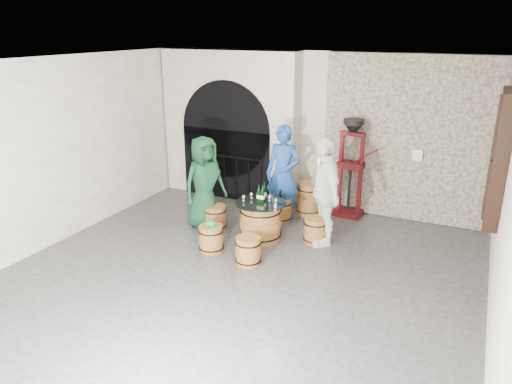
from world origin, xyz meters
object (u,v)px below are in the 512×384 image
at_px(barrel_stool_left, 215,217).
at_px(person_blue, 283,174).
at_px(person_white, 324,192).
at_px(side_barrel, 309,199).
at_px(barrel_table, 261,221).
at_px(wine_bottle_right, 264,192).
at_px(barrel_stool_right, 315,230).
at_px(person_green, 205,183).
at_px(barrel_stool_far, 281,210).
at_px(wine_bottle_left, 259,195).
at_px(wine_bottle_center, 262,196).
at_px(barrel_stool_near_right, 248,251).
at_px(barrel_stool_near_left, 211,239).
at_px(corking_press, 351,161).

distance_m(barrel_stool_left, person_blue, 1.56).
bearing_deg(person_white, side_barrel, 172.33).
xyz_separation_m(barrel_table, barrel_stool_left, (-0.98, 0.06, -0.12)).
bearing_deg(wine_bottle_right, side_barrel, 74.51).
bearing_deg(person_blue, barrel_stool_right, -39.81).
bearing_deg(person_white, person_green, -120.48).
bearing_deg(barrel_stool_left, barrel_stool_far, 43.42).
bearing_deg(person_green, wine_bottle_right, -60.07).
height_order(wine_bottle_left, side_barrel, wine_bottle_left).
distance_m(barrel_table, wine_bottle_right, 0.52).
bearing_deg(side_barrel, person_green, -136.83).
xyz_separation_m(person_white, wine_bottle_center, (-1.02, -0.33, -0.12)).
xyz_separation_m(barrel_stool_near_right, wine_bottle_left, (-0.27, 0.97, 0.61)).
relative_size(barrel_stool_right, person_white, 0.24).
bearing_deg(side_barrel, wine_bottle_left, -105.26).
bearing_deg(barrel_stool_right, barrel_stool_far, 144.14).
bearing_deg(person_green, barrel_stool_left, -68.44).
distance_m(person_green, side_barrel, 2.21).
xyz_separation_m(barrel_stool_far, person_white, (1.06, -0.64, 0.73)).
height_order(barrel_stool_left, barrel_stool_near_right, same).
xyz_separation_m(barrel_stool_near_right, person_green, (-1.42, 1.03, 0.65)).
bearing_deg(barrel_stool_near_left, corking_press, 57.78).
distance_m(barrel_stool_far, person_white, 1.43).
bearing_deg(barrel_table, barrel_stool_near_right, -76.83).
relative_size(barrel_stool_left, barrel_stool_near_left, 1.00).
height_order(barrel_stool_left, person_green, person_green).
bearing_deg(corking_press, barrel_stool_right, -92.73).
bearing_deg(wine_bottle_center, side_barrel, 77.38).
distance_m(barrel_table, side_barrel, 1.58).
relative_size(person_green, wine_bottle_center, 5.45).
distance_m(barrel_table, corking_press, 2.29).
xyz_separation_m(barrel_stool_far, wine_bottle_right, (-0.00, -0.80, 0.61)).
bearing_deg(barrel_table, wine_bottle_center, 19.87).
distance_m(wine_bottle_center, side_barrel, 1.65).
xyz_separation_m(barrel_stool_left, barrel_stool_right, (1.91, 0.24, 0.00)).
distance_m(barrel_stool_near_right, person_white, 1.70).
bearing_deg(barrel_stool_near_left, person_blue, 73.38).
relative_size(barrel_stool_near_right, wine_bottle_right, 1.43).
bearing_deg(barrel_stool_far, corking_press, 37.80).
bearing_deg(barrel_table, barrel_stool_near_left, -124.87).
relative_size(barrel_stool_left, person_blue, 0.24).
bearing_deg(barrel_stool_near_left, barrel_stool_near_right, -10.85).
bearing_deg(person_blue, wine_bottle_left, -93.55).
height_order(barrel_table, barrel_stool_near_left, barrel_table).
relative_size(barrel_stool_right, wine_bottle_right, 1.43).
bearing_deg(barrel_stool_near_left, barrel_stool_right, 36.48).
relative_size(barrel_stool_near_left, corking_press, 0.24).
height_order(person_blue, wine_bottle_right, person_blue).
xyz_separation_m(barrel_table, person_blue, (-0.01, 1.04, 0.60)).
bearing_deg(side_barrel, corking_press, 22.34).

